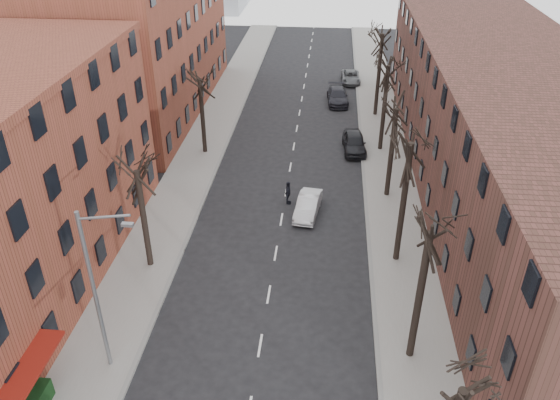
# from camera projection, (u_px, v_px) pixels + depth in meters

# --- Properties ---
(sidewalk_left) EXTENTS (4.00, 90.00, 0.15)m
(sidewalk_left) POSITION_uv_depth(u_px,v_px,m) (203.00, 147.00, 48.40)
(sidewalk_left) COLOR gray
(sidewalk_left) RESTS_ON ground
(sidewalk_right) EXTENTS (4.00, 90.00, 0.15)m
(sidewalk_right) POSITION_uv_depth(u_px,v_px,m) (385.00, 154.00, 47.10)
(sidewalk_right) COLOR gray
(sidewalk_right) RESTS_ON ground
(building_left_far) EXTENTS (12.00, 28.00, 14.00)m
(building_left_far) POSITION_uv_depth(u_px,v_px,m) (137.00, 40.00, 53.15)
(building_left_far) COLOR brown
(building_left_far) RESTS_ON ground
(building_right) EXTENTS (12.00, 50.00, 10.00)m
(building_right) POSITION_uv_depth(u_px,v_px,m) (508.00, 128.00, 39.65)
(building_right) COLOR #532D26
(building_right) RESTS_ON ground
(tree_right_b) EXTENTS (5.20, 5.20, 10.80)m
(tree_right_b) POSITION_uv_depth(u_px,v_px,m) (409.00, 356.00, 27.55)
(tree_right_b) COLOR black
(tree_right_b) RESTS_ON ground
(tree_right_c) EXTENTS (5.20, 5.20, 11.60)m
(tree_right_c) POSITION_uv_depth(u_px,v_px,m) (395.00, 260.00, 34.37)
(tree_right_c) COLOR black
(tree_right_c) RESTS_ON ground
(tree_right_d) EXTENTS (5.20, 5.20, 10.00)m
(tree_right_d) POSITION_uv_depth(u_px,v_px,m) (386.00, 196.00, 41.20)
(tree_right_d) COLOR black
(tree_right_d) RESTS_ON ground
(tree_right_e) EXTENTS (5.20, 5.20, 10.80)m
(tree_right_e) POSITION_uv_depth(u_px,v_px,m) (380.00, 150.00, 48.03)
(tree_right_e) COLOR black
(tree_right_e) RESTS_ON ground
(tree_right_f) EXTENTS (5.20, 5.20, 11.60)m
(tree_right_f) POSITION_uv_depth(u_px,v_px,m) (375.00, 115.00, 54.85)
(tree_right_f) COLOR black
(tree_right_f) RESTS_ON ground
(tree_left_a) EXTENTS (5.20, 5.20, 9.50)m
(tree_left_a) POSITION_uv_depth(u_px,v_px,m) (151.00, 265.00, 33.90)
(tree_left_a) COLOR black
(tree_left_a) RESTS_ON ground
(tree_left_b) EXTENTS (5.20, 5.20, 9.50)m
(tree_left_b) POSITION_uv_depth(u_px,v_px,m) (205.00, 153.00, 47.55)
(tree_left_b) COLOR black
(tree_left_b) RESTS_ON ground
(streetlight) EXTENTS (2.45, 0.22, 9.03)m
(streetlight) POSITION_uv_depth(u_px,v_px,m) (97.00, 287.00, 24.44)
(streetlight) COLOR slate
(streetlight) RESTS_ON ground
(silver_sedan) EXTENTS (1.98, 4.33, 1.37)m
(silver_sedan) POSITION_uv_depth(u_px,v_px,m) (308.00, 206.00, 38.69)
(silver_sedan) COLOR silver
(silver_sedan) RESTS_ON ground
(parked_car_near) EXTENTS (2.21, 4.80, 1.59)m
(parked_car_near) POSITION_uv_depth(u_px,v_px,m) (354.00, 142.00, 47.48)
(parked_car_near) COLOR black
(parked_car_near) RESTS_ON ground
(parked_car_mid) EXTENTS (2.44, 5.24, 1.48)m
(parked_car_mid) POSITION_uv_depth(u_px,v_px,m) (337.00, 96.00, 57.52)
(parked_car_mid) COLOR black
(parked_car_mid) RESTS_ON ground
(parked_car_far) EXTENTS (2.30, 4.61, 1.25)m
(parked_car_far) POSITION_uv_depth(u_px,v_px,m) (351.00, 77.00, 63.23)
(parked_car_far) COLOR #55595D
(parked_car_far) RESTS_ON ground
(pedestrian_crossing) EXTENTS (0.47, 1.07, 1.81)m
(pedestrian_crossing) POSITION_uv_depth(u_px,v_px,m) (288.00, 193.00, 39.81)
(pedestrian_crossing) COLOR black
(pedestrian_crossing) RESTS_ON ground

